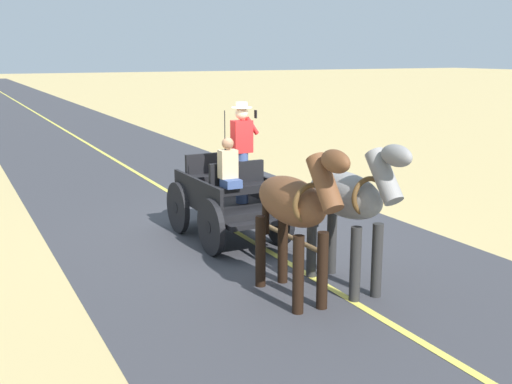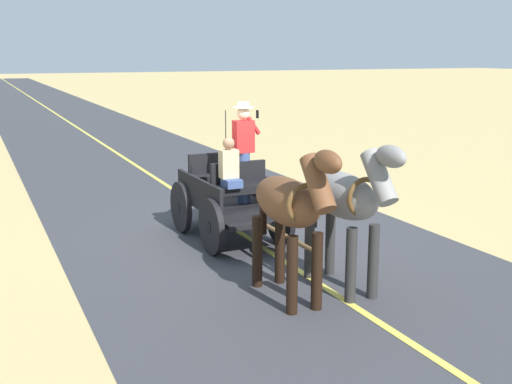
{
  "view_description": "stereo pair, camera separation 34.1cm",
  "coord_description": "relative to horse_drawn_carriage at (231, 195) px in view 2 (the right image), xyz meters",
  "views": [
    {
      "loc": [
        4.79,
        10.37,
        3.32
      ],
      "look_at": [
        0.31,
        1.32,
        1.1
      ],
      "focal_mm": 44.54,
      "sensor_mm": 36.0,
      "label": 1
    },
    {
      "loc": [
        4.48,
        10.51,
        3.32
      ],
      "look_at": [
        0.31,
        1.32,
        1.1
      ],
      "focal_mm": 44.54,
      "sensor_mm": 36.0,
      "label": 2
    }
  ],
  "objects": [
    {
      "name": "road_centre_stripe",
      "position": [
        -0.3,
        -0.2,
        -0.81
      ],
      "size": [
        0.12,
        160.0,
        0.0
      ],
      "primitive_type": "cube",
      "color": "#DBCC4C",
      "rests_on": "road_surface"
    },
    {
      "name": "horse_off_side",
      "position": [
        0.38,
        3.04,
        0.51
      ],
      "size": [
        0.57,
        2.13,
        2.21
      ],
      "color": "brown",
      "rests_on": "ground"
    },
    {
      "name": "road_surface",
      "position": [
        -0.3,
        -0.2,
        -0.81
      ],
      "size": [
        6.66,
        160.0,
        0.01
      ],
      "primitive_type": "cube",
      "color": "#38383D",
      "rests_on": "ground"
    },
    {
      "name": "horse_drawn_carriage",
      "position": [
        0.0,
        0.0,
        0.0
      ],
      "size": [
        1.46,
        4.51,
        2.5
      ],
      "color": "black",
      "rests_on": "ground"
    },
    {
      "name": "horse_near_side",
      "position": [
        -0.51,
        3.02,
        0.51
      ],
      "size": [
        0.6,
        2.13,
        2.21
      ],
      "color": "gray",
      "rests_on": "ground"
    },
    {
      "name": "ground_plane",
      "position": [
        -0.3,
        -0.2,
        -0.82
      ],
      "size": [
        200.0,
        200.0,
        0.0
      ],
      "primitive_type": "plane",
      "color": "tan"
    }
  ]
}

